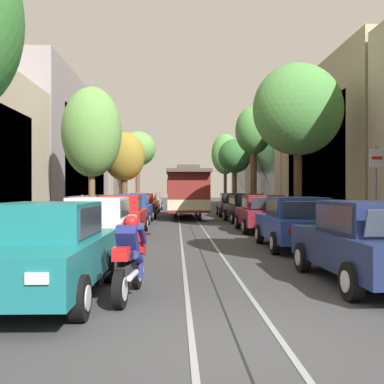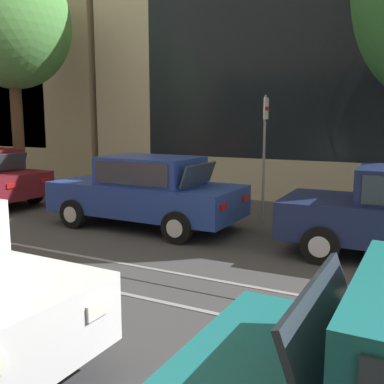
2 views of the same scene
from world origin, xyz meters
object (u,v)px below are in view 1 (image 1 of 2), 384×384
at_px(parked_car_blue_fourth_left, 133,208).
at_px(parked_car_blue_second_right, 296,223).
at_px(parked_car_red_mid_left, 121,215).
at_px(parked_car_grey_far_left, 152,201).
at_px(motorcycle_with_rider, 130,259).
at_px(parked_car_navy_near_right, 370,242).
at_px(cable_car_trolley, 187,192).
at_px(parked_car_black_fifth_right, 232,205).
at_px(pedestrian_on_right_pavement, 82,209).
at_px(parked_car_orange_sixth_left, 146,203).
at_px(parked_car_white_second_left, 98,225).
at_px(street_tree_kerb_right_far, 225,155).
at_px(parked_car_black_fourth_right, 245,208).
at_px(street_tree_kerb_right_second, 298,110).
at_px(street_tree_kerb_left_fourth, 138,149).
at_px(pedestrian_on_left_pavement, 262,201).
at_px(street_sign_post, 376,190).
at_px(street_tree_kerb_right_fourth, 235,157).
at_px(fire_hydrant, 5,251).
at_px(parked_car_maroon_fifth_left, 141,205).
at_px(parked_car_teal_near_left, 45,250).
at_px(street_tree_kerb_left_second, 92,133).
at_px(street_tree_kerb_right_mid, 253,133).
at_px(parked_car_maroon_mid_right, 262,213).
at_px(street_tree_kerb_left_mid, 124,157).

height_order(parked_car_blue_fourth_left, parked_car_blue_second_right, same).
distance_m(parked_car_red_mid_left, parked_car_grey_far_left, 23.69).
bearing_deg(motorcycle_with_rider, parked_car_navy_near_right, 12.14).
distance_m(parked_car_grey_far_left, cable_car_trolley, 13.22).
bearing_deg(parked_car_blue_fourth_left, motorcycle_with_rider, -84.96).
height_order(parked_car_navy_near_right, parked_car_black_fifth_right, same).
bearing_deg(parked_car_blue_second_right, parked_car_black_fifth_right, 89.44).
bearing_deg(pedestrian_on_right_pavement, parked_car_grey_far_left, 83.04).
xyz_separation_m(parked_car_blue_second_right, motorcycle_with_rider, (-4.43, -6.30, -0.15)).
bearing_deg(parked_car_orange_sixth_left, parked_car_white_second_left, -89.77).
height_order(street_tree_kerb_right_far, cable_car_trolley, street_tree_kerb_right_far).
height_order(parked_car_black_fourth_right, street_tree_kerb_right_second, street_tree_kerb_right_second).
xyz_separation_m(street_tree_kerb_left_fourth, pedestrian_on_left_pavement, (11.25, -13.41, -5.34)).
bearing_deg(street_tree_kerb_right_second, parked_car_black_fourth_right, 104.03).
bearing_deg(street_sign_post, parked_car_grey_far_left, 103.59).
bearing_deg(cable_car_trolley, parked_car_black_fifth_right, 31.23).
xyz_separation_m(street_tree_kerb_right_far, cable_car_trolley, (-4.97, -23.44, -4.23)).
distance_m(street_tree_kerb_right_fourth, fire_hydrant, 32.85).
distance_m(parked_car_orange_sixth_left, parked_car_black_fifth_right, 7.76).
xyz_separation_m(parked_car_black_fifth_right, fire_hydrant, (-7.68, -20.96, -0.38)).
height_order(parked_car_maroon_fifth_left, street_tree_kerb_right_fourth, street_tree_kerb_right_fourth).
relative_size(parked_car_teal_near_left, street_tree_kerb_left_second, 0.65).
xyz_separation_m(parked_car_teal_near_left, street_tree_kerb_right_far, (7.85, 45.31, 5.09)).
distance_m(parked_car_teal_near_left, parked_car_orange_sixth_left, 28.50).
height_order(parked_car_blue_fourth_left, street_tree_kerb_right_far, street_tree_kerb_right_far).
bearing_deg(parked_car_red_mid_left, street_tree_kerb_right_far, 77.04).
relative_size(street_tree_kerb_left_second, pedestrian_on_right_pavement, 4.32).
xyz_separation_m(parked_car_maroon_fifth_left, street_tree_kerb_right_mid, (7.62, 1.40, 4.95)).
bearing_deg(parked_car_grey_far_left, cable_car_trolley, -77.15).
distance_m(parked_car_maroon_fifth_left, street_tree_kerb_left_fourth, 21.33).
bearing_deg(parked_car_black_fourth_right, parked_car_blue_fourth_left, -176.39).
bearing_deg(parked_car_navy_near_right, parked_car_grey_far_left, 99.89).
bearing_deg(street_tree_kerb_right_mid, street_tree_kerb_right_second, -90.44).
relative_size(street_tree_kerb_right_second, motorcycle_with_rider, 3.65).
distance_m(parked_car_white_second_left, parked_car_blue_second_right, 5.93).
bearing_deg(street_tree_kerb_right_fourth, parked_car_white_second_left, -104.82).
height_order(parked_car_black_fifth_right, street_tree_kerb_right_mid, street_tree_kerb_right_mid).
relative_size(parked_car_white_second_left, parked_car_black_fifth_right, 0.99).
xyz_separation_m(parked_car_white_second_left, street_tree_kerb_right_far, (7.90, 39.81, 5.09)).
bearing_deg(street_sign_post, street_tree_kerb_left_second, 131.40).
bearing_deg(pedestrian_on_right_pavement, parked_car_white_second_left, -76.11).
height_order(parked_car_navy_near_right, parked_car_black_fourth_right, same).
relative_size(parked_car_grey_far_left, motorcycle_with_rider, 2.20).
xyz_separation_m(parked_car_navy_near_right, street_tree_kerb_right_fourth, (1.65, 33.11, 4.01)).
bearing_deg(parked_car_orange_sixth_left, parked_car_blue_second_right, -74.96).
distance_m(parked_car_maroon_mid_right, street_tree_kerb_right_second, 4.71).
bearing_deg(motorcycle_with_rider, street_tree_kerb_left_fourth, 94.54).
height_order(cable_car_trolley, fire_hydrant, cable_car_trolley).
relative_size(street_tree_kerb_left_mid, motorcycle_with_rider, 3.18).
xyz_separation_m(parked_car_grey_far_left, street_tree_kerb_right_second, (7.48, -22.69, 4.44)).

